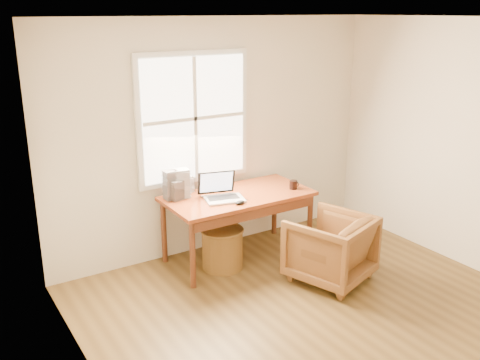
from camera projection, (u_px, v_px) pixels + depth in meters
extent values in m
cube|color=brown|center=(349.00, 337.00, 4.57)|extent=(4.00, 4.50, 0.02)
cube|color=white|center=(372.00, 17.00, 3.77)|extent=(4.00, 4.50, 0.02)
cube|color=beige|center=(216.00, 137.00, 5.99)|extent=(4.00, 0.02, 2.60)
cube|color=beige|center=(110.00, 251.00, 3.15)|extent=(0.02, 4.50, 2.60)
cube|color=silver|center=(194.00, 118.00, 5.73)|extent=(1.32, 0.05, 1.42)
cube|color=white|center=(195.00, 118.00, 5.71)|extent=(1.20, 0.02, 1.30)
cube|color=silver|center=(195.00, 119.00, 5.70)|extent=(0.04, 0.02, 1.30)
cube|color=silver|center=(195.00, 119.00, 5.70)|extent=(1.20, 0.02, 0.04)
cube|color=brown|center=(238.00, 196.00, 5.80)|extent=(1.60, 0.80, 0.04)
imported|color=brown|center=(330.00, 248.00, 5.43)|extent=(0.94, 0.96, 0.69)
cylinder|color=brown|center=(222.00, 249.00, 5.72)|extent=(0.50, 0.50, 0.43)
ellipsoid|color=black|center=(240.00, 202.00, 5.49)|extent=(0.12, 0.09, 0.04)
cylinder|color=black|center=(293.00, 185.00, 5.95)|extent=(0.11, 0.11, 0.10)
cube|color=silver|center=(182.00, 183.00, 5.66)|extent=(0.18, 0.16, 0.31)
cube|color=#232327|center=(176.00, 190.00, 5.60)|extent=(0.16, 0.15, 0.21)
cube|color=gray|center=(171.00, 185.00, 5.61)|extent=(0.14, 0.12, 0.31)
cube|color=#B6BAC2|center=(186.00, 185.00, 5.83)|extent=(0.18, 0.17, 0.18)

